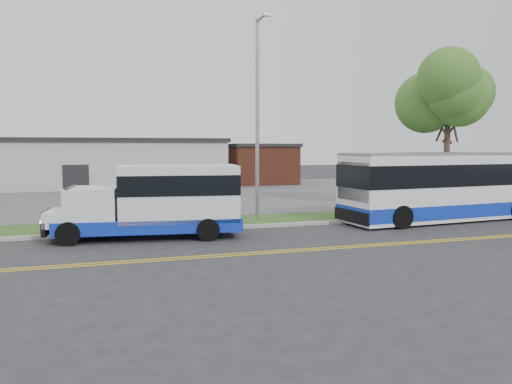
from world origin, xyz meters
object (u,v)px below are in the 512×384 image
object	(u,v)px
streetlight_near	(258,113)
shuttle_bus	(161,199)
transit_bus	(455,186)
tree_east	(449,99)

from	to	relation	value
streetlight_near	shuttle_bus	size ratio (longest dim) A/B	1.22
transit_bus	shuttle_bus	bearing A→B (deg)	177.22
tree_east	transit_bus	world-z (taller)	tree_east
shuttle_bus	transit_bus	world-z (taller)	transit_bus
shuttle_bus	transit_bus	xyz separation A→B (m)	(14.53, 0.48, 0.15)
streetlight_near	transit_bus	xyz separation A→B (m)	(9.58, -2.20, -3.54)
tree_east	shuttle_bus	distance (m)	16.88
tree_east	transit_bus	distance (m)	5.33
streetlight_near	shuttle_bus	bearing A→B (deg)	-151.56
streetlight_near	transit_bus	world-z (taller)	streetlight_near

